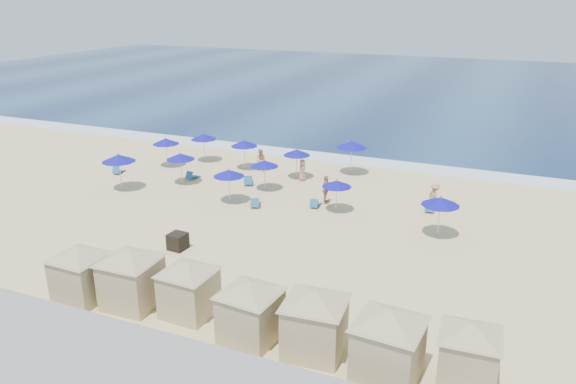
% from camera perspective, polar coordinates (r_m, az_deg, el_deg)
% --- Properties ---
extents(ground, '(160.00, 160.00, 0.00)m').
position_cam_1_polar(ground, '(32.40, -4.48, -3.65)').
color(ground, beige).
rests_on(ground, ground).
extents(ocean, '(160.00, 80.00, 0.06)m').
position_cam_1_polar(ocean, '(83.46, 13.44, 10.35)').
color(ocean, '#0E244D').
rests_on(ocean, ground).
extents(surf_line, '(160.00, 2.50, 0.08)m').
position_cam_1_polar(surf_line, '(45.87, 4.46, 3.47)').
color(surf_line, white).
rests_on(surf_line, ground).
extents(seawall, '(160.00, 6.10, 1.22)m').
position_cam_1_polar(seawall, '(22.50, -21.05, -14.49)').
color(seawall, gray).
rests_on(seawall, ground).
extents(trash_bin, '(0.95, 0.95, 0.88)m').
position_cam_1_polar(trash_bin, '(30.13, -11.14, -4.94)').
color(trash_bin, black).
rests_on(trash_bin, ground).
extents(cabana_0, '(4.36, 4.36, 2.74)m').
position_cam_1_polar(cabana_0, '(26.16, -20.37, -7.08)').
color(cabana_0, tan).
rests_on(cabana_0, ground).
extents(cabana_1, '(4.63, 4.63, 2.90)m').
position_cam_1_polar(cabana_1, '(24.94, -15.70, -7.65)').
color(cabana_1, tan).
rests_on(cabana_1, ground).
extents(cabana_2, '(4.26, 4.26, 2.68)m').
position_cam_1_polar(cabana_2, '(23.80, -10.09, -8.92)').
color(cabana_2, tan).
rests_on(cabana_2, ground).
extents(cabana_3, '(4.40, 4.40, 2.77)m').
position_cam_1_polar(cabana_3, '(21.88, -3.86, -11.20)').
color(cabana_3, tan).
rests_on(cabana_3, ground).
extents(cabana_4, '(4.59, 4.59, 2.89)m').
position_cam_1_polar(cabana_4, '(21.10, 2.77, -12.23)').
color(cabana_4, tan).
rests_on(cabana_4, ground).
extents(cabana_5, '(4.68, 4.68, 2.95)m').
position_cam_1_polar(cabana_5, '(20.16, 10.23, -14.14)').
color(cabana_5, tan).
rests_on(cabana_5, ground).
extents(cabana_6, '(4.15, 4.15, 2.61)m').
position_cam_1_polar(cabana_6, '(20.66, 17.98, -14.60)').
color(cabana_6, tan).
rests_on(cabana_6, ground).
extents(umbrella_0, '(2.06, 2.06, 2.34)m').
position_cam_1_polar(umbrella_0, '(44.05, -12.32, 5.07)').
color(umbrella_0, '#A5A8AD').
rests_on(umbrella_0, ground).
extents(umbrella_1, '(2.29, 2.29, 2.61)m').
position_cam_1_polar(umbrella_1, '(39.44, -16.84, 3.32)').
color(umbrella_1, '#A5A8AD').
rests_on(umbrella_1, ground).
extents(umbrella_2, '(2.07, 2.07, 2.35)m').
position_cam_1_polar(umbrella_2, '(44.89, -8.57, 5.58)').
color(umbrella_2, '#A5A8AD').
rests_on(umbrella_2, ground).
extents(umbrella_3, '(2.04, 2.04, 2.32)m').
position_cam_1_polar(umbrella_3, '(39.77, -10.87, 3.58)').
color(umbrella_3, '#A5A8AD').
rests_on(umbrella_3, ground).
extents(umbrella_4, '(2.06, 2.06, 2.34)m').
position_cam_1_polar(umbrella_4, '(42.55, -4.48, 4.96)').
color(umbrella_4, '#A5A8AD').
rests_on(umbrella_4, ground).
extents(umbrella_5, '(1.94, 1.94, 2.20)m').
position_cam_1_polar(umbrella_5, '(37.81, -2.40, 2.93)').
color(umbrella_5, '#A5A8AD').
rests_on(umbrella_5, ground).
extents(umbrella_6, '(2.02, 2.02, 2.30)m').
position_cam_1_polar(umbrella_6, '(35.67, -6.04, 1.93)').
color(umbrella_6, '#A5A8AD').
rests_on(umbrella_6, ground).
extents(umbrella_7, '(1.99, 1.99, 2.26)m').
position_cam_1_polar(umbrella_7, '(40.24, 0.89, 4.05)').
color(umbrella_7, '#A5A8AD').
rests_on(umbrella_7, ground).
extents(umbrella_8, '(1.85, 1.85, 2.11)m').
position_cam_1_polar(umbrella_8, '(34.15, 4.97, 0.86)').
color(umbrella_8, '#A5A8AD').
rests_on(umbrella_8, ground).
extents(umbrella_9, '(2.30, 2.30, 2.62)m').
position_cam_1_polar(umbrella_9, '(41.40, 6.48, 4.81)').
color(umbrella_9, '#A5A8AD').
rests_on(umbrella_9, ground).
extents(umbrella_10, '(2.12, 2.12, 2.41)m').
position_cam_1_polar(umbrella_10, '(31.51, 15.25, -0.92)').
color(umbrella_10, '#A5A8AD').
rests_on(umbrella_10, ground).
extents(beach_chair_0, '(0.76, 1.28, 0.66)m').
position_cam_1_polar(beach_chair_0, '(43.72, -16.87, 2.10)').
color(beach_chair_0, '#265B8D').
rests_on(beach_chair_0, ground).
extents(beach_chair_1, '(0.66, 1.26, 0.66)m').
position_cam_1_polar(beach_chair_1, '(41.19, -9.72, 1.62)').
color(beach_chair_1, '#265B8D').
rests_on(beach_chair_1, ground).
extents(beach_chair_2, '(1.08, 1.45, 0.73)m').
position_cam_1_polar(beach_chair_2, '(39.54, -4.05, 1.13)').
color(beach_chair_2, '#265B8D').
rests_on(beach_chair_2, ground).
extents(beach_chair_3, '(0.90, 1.32, 0.67)m').
position_cam_1_polar(beach_chair_3, '(35.42, -3.32, -1.14)').
color(beach_chair_3, '#265B8D').
rests_on(beach_chair_3, ground).
extents(beach_chair_4, '(0.60, 1.19, 0.63)m').
position_cam_1_polar(beach_chair_4, '(35.34, 2.78, -1.20)').
color(beach_chair_4, '#265B8D').
rests_on(beach_chair_4, ground).
extents(beach_chair_5, '(0.61, 1.26, 0.68)m').
position_cam_1_polar(beach_chair_5, '(35.71, 14.22, -1.55)').
color(beach_chair_5, '#265B8D').
rests_on(beach_chair_5, ground).
extents(beachgoer_0, '(0.98, 0.86, 1.70)m').
position_cam_1_polar(beachgoer_0, '(42.28, -2.77, 3.24)').
color(beachgoer_0, tan).
rests_on(beachgoer_0, ground).
extents(beachgoer_1, '(0.63, 1.15, 1.85)m').
position_cam_1_polar(beachgoer_1, '(35.77, 3.86, 0.25)').
color(beachgoer_1, tan).
rests_on(beachgoer_1, ground).
extents(beachgoer_2, '(1.22, 1.24, 1.71)m').
position_cam_1_polar(beachgoer_2, '(35.83, 14.67, -0.46)').
color(beachgoer_2, tan).
rests_on(beachgoer_2, ground).
extents(beachgoer_3, '(0.72, 0.89, 1.57)m').
position_cam_1_polar(beachgoer_3, '(40.12, 1.46, 2.25)').
color(beachgoer_3, tan).
rests_on(beachgoer_3, ground).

